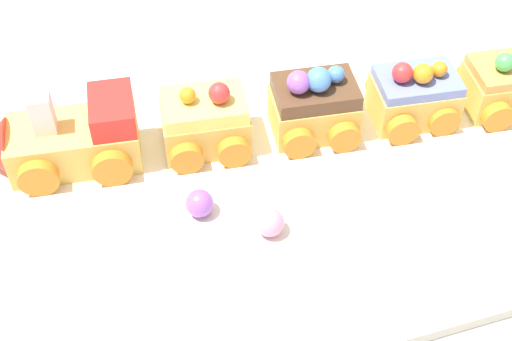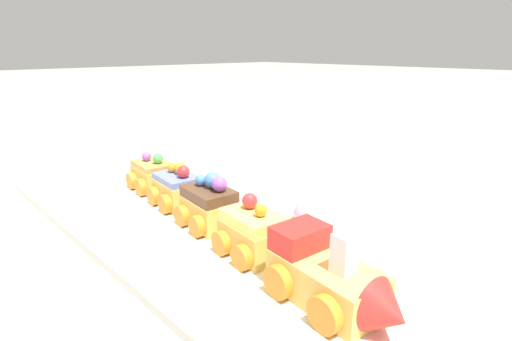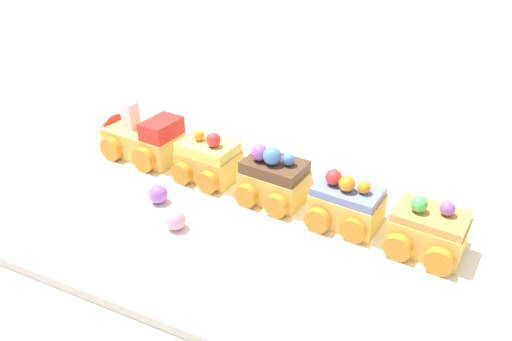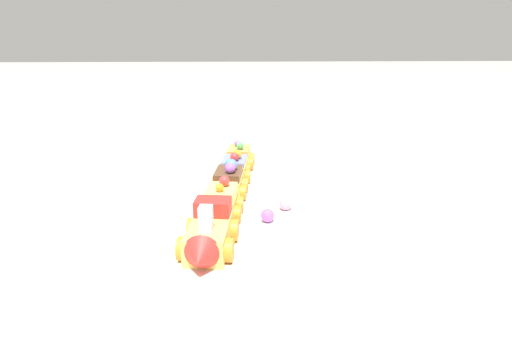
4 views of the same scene
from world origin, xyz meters
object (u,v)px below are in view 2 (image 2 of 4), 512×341
object	(u,v)px
cake_car_chocolate	(210,206)
gumball_purple	(313,231)
cake_car_lemon	(253,234)
gumball_pink	(302,212)
cake_car_caramel	(153,176)
cake_train_locomotive	(333,281)
cake_car_blueberry	(178,189)

from	to	relation	value
cake_car_chocolate	gumball_purple	distance (m)	0.14
cake_car_chocolate	gumball_purple	xyz separation A→B (m)	(0.12, 0.07, -0.02)
cake_car_lemon	gumball_pink	size ratio (longest dim) A/B	3.42
cake_car_chocolate	gumball_purple	bearing A→B (deg)	35.02
cake_car_caramel	gumball_purple	world-z (taller)	cake_car_caramel
gumball_purple	cake_car_chocolate	bearing A→B (deg)	-151.48
gumball_purple	cake_train_locomotive	bearing A→B (deg)	-43.63
cake_car_lemon	gumball_purple	bearing A→B (deg)	78.38
cake_car_caramel	gumball_purple	xyz separation A→B (m)	(0.31, 0.05, -0.01)
cake_train_locomotive	gumball_pink	world-z (taller)	cake_train_locomotive
cake_car_chocolate	cake_car_blueberry	size ratio (longest dim) A/B	1.00
gumball_purple	gumball_pink	xyz separation A→B (m)	(-0.05, 0.04, 0.00)
cake_car_lemon	cake_car_blueberry	distance (m)	0.19
cake_car_chocolate	cake_car_caramel	world-z (taller)	cake_car_chocolate
cake_car_chocolate	gumball_pink	distance (m)	0.13
cake_car_lemon	cake_car_blueberry	bearing A→B (deg)	179.95
gumball_purple	cake_car_caramel	bearing A→B (deg)	-171.41
cake_car_chocolate	cake_car_caramel	bearing A→B (deg)	-179.87
cake_car_blueberry	gumball_pink	size ratio (longest dim) A/B	3.42
cake_train_locomotive	gumball_purple	size ratio (longest dim) A/B	6.20
cake_car_blueberry	gumball_pink	distance (m)	0.19
cake_car_lemon	gumball_purple	distance (m)	0.08
gumball_pink	cake_car_caramel	bearing A→B (deg)	-162.35
gumball_purple	gumball_pink	bearing A→B (deg)	143.43
cake_train_locomotive	cake_car_blueberry	xyz separation A→B (m)	(-0.31, 0.04, -0.00)
cake_car_lemon	cake_car_caramel	xyz separation A→B (m)	(-0.28, 0.03, -0.00)
cake_car_caramel	gumball_pink	distance (m)	0.27
cake_car_lemon	cake_car_chocolate	distance (m)	0.10
gumball_purple	cake_car_lemon	bearing A→B (deg)	-108.12
cake_car_lemon	cake_car_caramel	bearing A→B (deg)	-179.98
cake_train_locomotive	cake_car_lemon	world-z (taller)	cake_train_locomotive
cake_car_lemon	cake_car_chocolate	size ratio (longest dim) A/B	1.00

